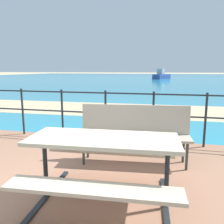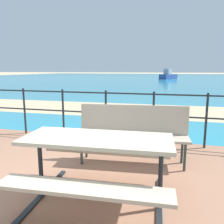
{
  "view_description": "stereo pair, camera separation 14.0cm",
  "coord_description": "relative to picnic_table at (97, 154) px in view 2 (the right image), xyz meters",
  "views": [
    {
      "loc": [
        1.23,
        -2.16,
        1.54
      ],
      "look_at": [
        0.18,
        2.26,
        0.7
      ],
      "focal_mm": 37.0,
      "sensor_mm": 36.0,
      "label": 1
    },
    {
      "loc": [
        1.37,
        -2.12,
        1.54
      ],
      "look_at": [
        0.18,
        2.26,
        0.7
      ],
      "focal_mm": 37.0,
      "sensor_mm": 36.0,
      "label": 2
    }
  ],
  "objects": [
    {
      "name": "boat_mid",
      "position": [
        -0.31,
        36.96,
        -0.09
      ],
      "size": [
        2.89,
        4.24,
        1.65
      ],
      "rotation": [
        0.0,
        0.0,
        1.1
      ],
      "color": "#2D478C",
      "rests_on": "sea_water"
    },
    {
      "name": "patio_paving",
      "position": [
        -0.59,
        -0.13,
        -0.6
      ],
      "size": [
        6.4,
        5.2,
        0.06
      ],
      "primitive_type": "cube",
      "color": "#996B51",
      "rests_on": "ground"
    },
    {
      "name": "picnic_table",
      "position": [
        0.0,
        0.0,
        0.0
      ],
      "size": [
        1.69,
        1.39,
        0.76
      ],
      "rotation": [
        0.0,
        0.0,
        0.07
      ],
      "color": "#BCAD93",
      "rests_on": "patio_paving"
    },
    {
      "name": "park_bench",
      "position": [
        0.16,
        1.26,
        -0.02
      ],
      "size": [
        1.77,
        0.59,
        0.92
      ],
      "rotation": [
        0.0,
        0.0,
        0.1
      ],
      "color": "tan",
      "rests_on": "patio_paving"
    },
    {
      "name": "sea_water",
      "position": [
        -0.59,
        39.87,
        -0.62
      ],
      "size": [
        90.0,
        90.0,
        0.01
      ],
      "primitive_type": "cube",
      "color": "teal",
      "rests_on": "ground"
    },
    {
      "name": "ground_plane",
      "position": [
        -0.59,
        -0.13,
        -0.63
      ],
      "size": [
        240.0,
        240.0,
        0.0
      ],
      "primitive_type": "plane",
      "color": "tan"
    },
    {
      "name": "railing_fence",
      "position": [
        -0.59,
        2.28,
        0.08
      ],
      "size": [
        5.94,
        0.04,
        1.06
      ],
      "color": "#1E2328",
      "rests_on": "patio_paving"
    },
    {
      "name": "beach_strip",
      "position": [
        -0.59,
        6.4,
        -0.62
      ],
      "size": [
        54.05,
        4.06,
        0.01
      ],
      "primitive_type": "cube",
      "rotation": [
        0.0,
        0.0,
        0.02
      ],
      "color": "tan",
      "rests_on": "ground"
    }
  ]
}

